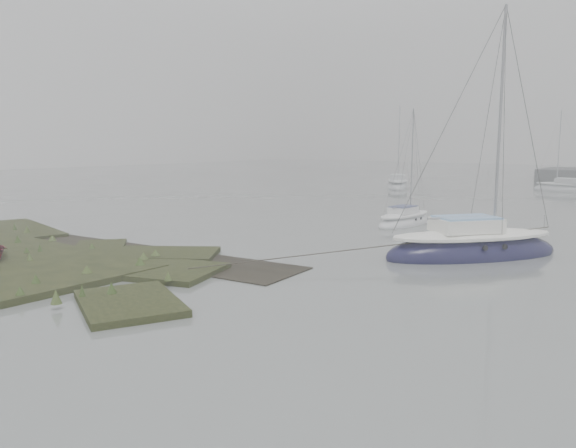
# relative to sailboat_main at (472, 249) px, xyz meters

# --- Properties ---
(ground) EXTENTS (160.00, 160.00, 0.00)m
(ground) POSITION_rel_sailboat_main_xyz_m (-5.52, 18.01, -0.32)
(ground) COLOR slate
(ground) RESTS_ON ground
(sailboat_main) EXTENTS (6.39, 7.29, 10.36)m
(sailboat_main) POSITION_rel_sailboat_main_xyz_m (0.00, 0.00, 0.00)
(sailboat_main) COLOR #121134
(sailboat_main) RESTS_ON ground
(sailboat_white) EXTENTS (1.82, 4.87, 6.77)m
(sailboat_white) POSITION_rel_sailboat_main_xyz_m (-5.97, 6.22, -0.11)
(sailboat_white) COLOR white
(sailboat_white) RESTS_ON ground
(sailboat_far_a) EXTENTS (4.55, 6.44, 8.72)m
(sailboat_far_a) POSITION_rel_sailboat_main_xyz_m (-17.64, 28.36, -0.05)
(sailboat_far_a) COLOR silver
(sailboat_far_a) RESTS_ON ground
(sailboat_far_c) EXTENTS (5.85, 2.81, 7.93)m
(sailboat_far_c) POSITION_rel_sailboat_main_xyz_m (-3.83, 34.12, -0.08)
(sailboat_far_c) COLOR #B7BEC2
(sailboat_far_c) RESTS_ON ground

